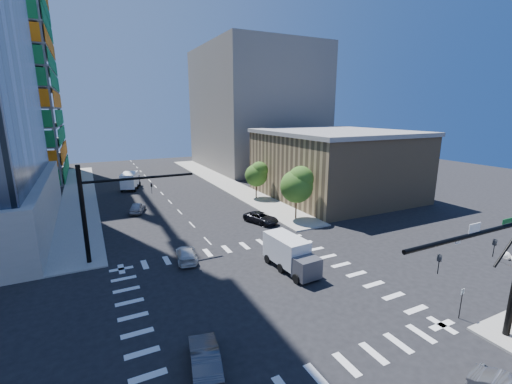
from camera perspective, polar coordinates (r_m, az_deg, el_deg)
ground at (r=27.44m, az=0.27°, el=-16.47°), size 160.00×160.00×0.00m
road_markings at (r=27.44m, az=0.27°, el=-16.46°), size 20.00×20.00×0.01m
sidewalk_ne at (r=66.88m, az=-5.55°, el=1.68°), size 5.00×60.00×0.15m
sidewalk_nw at (r=62.76m, az=-27.38°, el=-0.58°), size 5.00×60.00×0.15m
commercial_building at (r=56.68m, az=13.02°, el=4.64°), size 20.50×22.50×10.60m
bg_building_ne at (r=85.04m, az=-0.10°, el=13.70°), size 24.00×30.00×28.00m
signal_mast_se at (r=24.97m, az=36.77°, el=-9.71°), size 10.51×2.48×9.00m
signal_mast_nw at (r=33.76m, az=-24.41°, el=-1.81°), size 10.20×0.40×9.00m
tree_south at (r=43.12m, az=7.00°, el=1.33°), size 4.16×4.16×6.82m
tree_north at (r=53.61m, az=0.20°, el=3.06°), size 3.54×3.52×5.78m
no_parking_sign at (r=27.54m, az=31.04°, el=-15.17°), size 0.30×0.06×2.20m
car_nb_far at (r=42.61m, az=0.85°, el=-4.33°), size 3.69×5.19×1.31m
car_sb_near at (r=33.04m, az=-11.54°, el=-10.11°), size 2.46×4.56×1.25m
car_sb_mid at (r=49.61m, az=-19.18°, el=-2.46°), size 2.92×4.46×1.41m
car_sb_cross at (r=20.59m, az=-8.53°, el=-25.79°), size 2.36×4.55×1.43m
box_truck_near at (r=30.38m, az=6.02°, el=-10.75°), size 2.68×5.59×2.86m
box_truck_far at (r=64.77m, az=-20.14°, el=1.66°), size 4.07×6.23×3.02m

